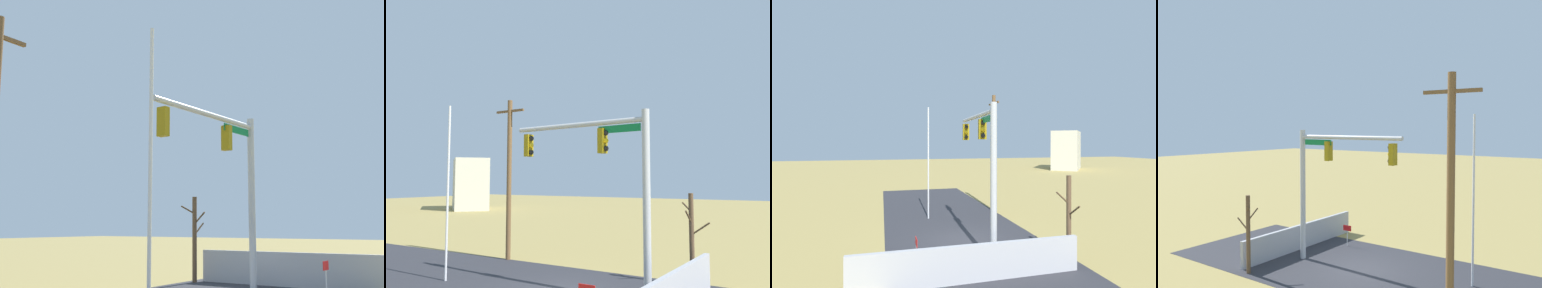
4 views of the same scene
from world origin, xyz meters
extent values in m
cube|color=#B7B5AD|center=(4.45, 0.36, 0.00)|extent=(6.00, 6.00, 0.01)
cube|color=#A8A8AD|center=(4.70, -0.97, 0.69)|extent=(0.20, 8.77, 1.39)
cylinder|color=#B2B5BA|center=(3.45, 0.36, 3.41)|extent=(0.28, 0.28, 6.81)
cylinder|color=#B2B5BA|center=(0.40, 0.55, 6.46)|extent=(6.10, 0.58, 0.20)
cube|color=#0F7238|center=(2.35, 0.43, 6.18)|extent=(1.80, 0.14, 0.28)
cube|color=#937A0F|center=(1.62, 0.48, 5.76)|extent=(0.26, 0.37, 0.96)
sphere|color=black|center=(1.77, 0.47, 6.06)|extent=(0.22, 0.22, 0.22)
sphere|color=yellow|center=(1.77, 0.47, 5.76)|extent=(0.22, 0.22, 0.22)
sphere|color=black|center=(1.77, 0.47, 5.46)|extent=(0.22, 0.22, 0.22)
cube|color=#937A0F|center=(-2.16, 0.71, 5.76)|extent=(0.26, 0.37, 0.96)
sphere|color=black|center=(-2.01, 0.70, 6.06)|extent=(0.22, 0.22, 0.22)
sphere|color=yellow|center=(-2.01, 0.70, 5.76)|extent=(0.22, 0.22, 0.22)
sphere|color=black|center=(-2.01, 0.70, 5.46)|extent=(0.22, 0.22, 0.22)
cylinder|color=silver|center=(-5.13, -1.10, 3.76)|extent=(0.10, 0.10, 7.52)
cylinder|color=brown|center=(4.07, 3.52, 1.87)|extent=(0.20, 0.20, 3.73)
cylinder|color=brown|center=(4.44, 3.52, 2.31)|extent=(0.78, 0.07, 0.57)
cylinder|color=brown|center=(3.84, 3.72, 3.15)|extent=(0.54, 0.47, 0.39)
cylinder|color=brown|center=(4.05, 3.24, 2.79)|extent=(0.12, 0.61, 0.55)
cylinder|color=silver|center=(2.84, -2.78, 0.45)|extent=(0.04, 0.04, 0.90)
cube|color=red|center=(2.84, -2.78, 1.06)|extent=(0.56, 0.02, 0.32)
camera|label=1|loc=(-14.99, -8.76, 2.43)|focal=47.14mm
camera|label=2|loc=(9.23, -13.59, 4.27)|focal=39.20mm
camera|label=3|loc=(15.41, -4.15, 5.12)|focal=28.61mm
camera|label=4|loc=(-10.86, 16.15, 6.97)|focal=37.85mm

